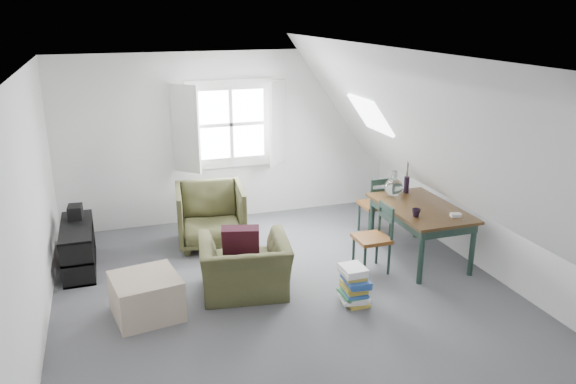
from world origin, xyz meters
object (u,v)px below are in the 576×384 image
object	(u,v)px
armchair_far	(212,244)
ottoman	(146,296)
armchair_near	(245,293)
dining_chair_near	(374,237)
media_shelf	(78,250)
dining_table	(420,213)
magazine_stack	(354,285)
dining_chair_far	(377,204)

from	to	relation	value
armchair_far	ottoman	distance (m)	1.94
armchair_near	dining_chair_near	distance (m)	1.69
ottoman	dining_chair_near	xyz separation A→B (m)	(2.73, 0.21, 0.22)
armchair_far	media_shelf	distance (m)	1.73
dining_chair_near	dining_table	bearing A→B (deg)	99.54
dining_table	media_shelf	xyz separation A→B (m)	(-4.12, 1.02, -0.36)
ottoman	magazine_stack	world-z (taller)	ottoman
armchair_near	armchair_far	size ratio (longest dim) A/B	1.08
dining_chair_near	armchair_near	bearing A→B (deg)	-89.43
dining_table	dining_chair_near	bearing A→B (deg)	-172.99
dining_chair_far	dining_chair_near	size ratio (longest dim) A/B	1.03
armchair_far	ottoman	bearing A→B (deg)	-114.74
dining_chair_near	magazine_stack	distance (m)	0.90
dining_table	magazine_stack	bearing A→B (deg)	-151.83
ottoman	armchair_near	bearing A→B (deg)	7.46
dining_table	dining_chair_near	distance (m)	0.74
dining_chair_near	magazine_stack	world-z (taller)	dining_chair_near
media_shelf	armchair_near	bearing A→B (deg)	-32.43
armchair_far	magazine_stack	bearing A→B (deg)	-54.43
media_shelf	magazine_stack	world-z (taller)	media_shelf
dining_table	magazine_stack	size ratio (longest dim) A/B	3.29
armchair_far	dining_chair_far	bearing A→B (deg)	-3.26
dining_chair_far	media_shelf	size ratio (longest dim) A/B	0.79
ottoman	media_shelf	bearing A→B (deg)	116.78
armchair_near	dining_chair_near	xyz separation A→B (m)	(1.64, 0.07, 0.44)
dining_chair_far	armchair_far	bearing A→B (deg)	6.15
media_shelf	dining_chair_far	bearing A→B (deg)	0.35
dining_chair_near	dining_chair_far	bearing A→B (deg)	149.94
media_shelf	armchair_far	bearing A→B (deg)	11.22
dining_chair_far	magazine_stack	distance (m)	2.05
dining_table	ottoman	bearing A→B (deg)	-178.51
armchair_far	media_shelf	world-z (taller)	media_shelf
dining_chair_far	magazine_stack	bearing A→B (deg)	72.72
armchair_far	dining_chair_far	xyz separation A→B (m)	(2.28, -0.40, 0.45)
armchair_far	dining_chair_far	distance (m)	2.36
magazine_stack	media_shelf	bearing A→B (deg)	147.36
armchair_near	armchair_far	xyz separation A→B (m)	(-0.09, 1.50, 0.00)
armchair_near	dining_table	world-z (taller)	dining_table
ottoman	dining_chair_near	bearing A→B (deg)	4.48
dining_table	magazine_stack	world-z (taller)	dining_table
ottoman	media_shelf	size ratio (longest dim) A/B	0.60
armchair_near	magazine_stack	bearing A→B (deg)	159.27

